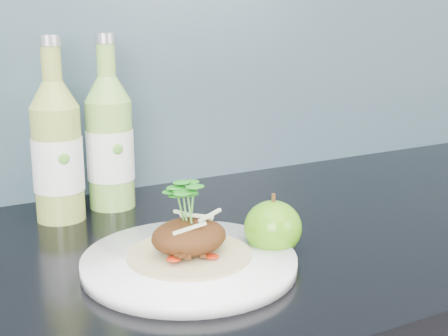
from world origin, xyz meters
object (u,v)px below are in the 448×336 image
at_px(green_apple, 273,228).
at_px(cider_bottle_left, 57,152).
at_px(cider_bottle_right, 110,143).
at_px(dinner_plate, 189,262).

xyz_separation_m(green_apple, cider_bottle_left, (-0.20, 0.26, 0.07)).
distance_m(cider_bottle_left, cider_bottle_right, 0.09).
distance_m(dinner_plate, cider_bottle_left, 0.28).
height_order(dinner_plate, green_apple, green_apple).
bearing_deg(cider_bottle_right, cider_bottle_left, -144.34).
relative_size(cider_bottle_left, cider_bottle_right, 1.00).
bearing_deg(green_apple, cider_bottle_right, 111.78).
xyz_separation_m(cider_bottle_left, cider_bottle_right, (0.09, 0.02, 0.00)).
bearing_deg(cider_bottle_right, dinner_plate, -68.11).
relative_size(dinner_plate, cider_bottle_right, 0.99).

